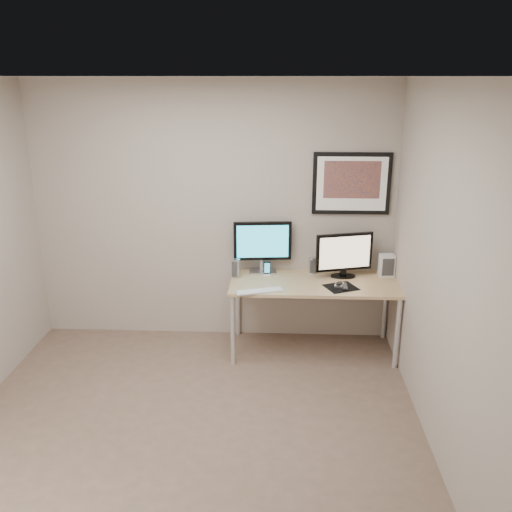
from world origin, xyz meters
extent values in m
plane|color=brown|center=(0.00, 0.00, 0.00)|extent=(3.60, 3.60, 0.00)
plane|color=white|center=(0.00, 0.00, 2.60)|extent=(3.60, 3.60, 0.00)
plane|color=gray|center=(0.00, 1.70, 1.30)|extent=(3.60, 0.00, 3.60)
plane|color=gray|center=(1.80, 0.00, 1.30)|extent=(0.00, 3.40, 3.40)
cube|color=olive|center=(1.00, 1.35, 0.71)|extent=(1.60, 0.70, 0.03)
cylinder|color=silver|center=(0.24, 1.04, 0.35)|extent=(0.04, 0.04, 0.70)
cylinder|color=silver|center=(0.24, 1.66, 0.35)|extent=(0.04, 0.04, 0.70)
cylinder|color=silver|center=(1.76, 1.04, 0.35)|extent=(0.04, 0.04, 0.70)
cylinder|color=silver|center=(1.76, 1.66, 0.35)|extent=(0.04, 0.04, 0.70)
cube|color=black|center=(1.35, 1.68, 1.62)|extent=(0.75, 0.03, 0.60)
cube|color=white|center=(1.35, 1.67, 1.62)|extent=(0.67, 0.00, 0.52)
cube|color=orange|center=(1.35, 1.66, 1.66)|extent=(0.54, 0.00, 0.36)
cube|color=#ABABB0|center=(0.50, 1.60, 0.74)|extent=(0.28, 0.21, 0.02)
cube|color=#ABABB0|center=(0.50, 1.60, 0.81)|extent=(0.05, 0.05, 0.11)
cube|color=black|center=(0.50, 1.60, 1.06)|extent=(0.57, 0.09, 0.39)
cube|color=teal|center=(0.50, 1.58, 1.06)|extent=(0.51, 0.06, 0.33)
cube|color=black|center=(1.29, 1.49, 0.74)|extent=(0.27, 0.19, 0.02)
cube|color=black|center=(1.29, 1.49, 0.78)|extent=(0.06, 0.06, 0.05)
cube|color=black|center=(1.29, 1.49, 0.99)|extent=(0.56, 0.18, 0.37)
cube|color=tan|center=(1.29, 1.47, 0.99)|extent=(0.50, 0.14, 0.32)
cylinder|color=#ABABB0|center=(0.25, 1.44, 0.82)|extent=(0.10, 0.10, 0.19)
cylinder|color=#ABABB0|center=(0.99, 1.59, 0.81)|extent=(0.07, 0.07, 0.16)
cube|color=black|center=(0.55, 1.50, 0.80)|extent=(0.07, 0.07, 0.15)
cube|color=silver|center=(0.49, 1.07, 0.74)|extent=(0.45, 0.24, 0.02)
cube|color=black|center=(1.24, 1.21, 0.73)|extent=(0.35, 0.34, 0.00)
ellipsoid|color=black|center=(1.23, 1.24, 0.75)|extent=(0.10, 0.13, 0.04)
cube|color=black|center=(1.28, 1.21, 0.74)|extent=(0.06, 0.19, 0.02)
cube|color=silver|center=(1.72, 1.54, 0.84)|extent=(0.15, 0.12, 0.22)
camera|label=1|loc=(0.67, -3.52, 2.60)|focal=38.00mm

